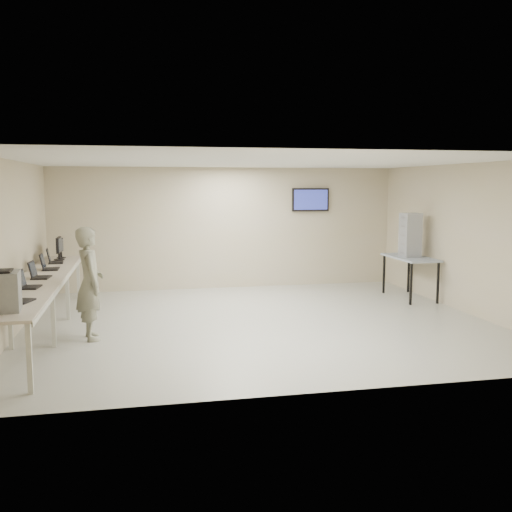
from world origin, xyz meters
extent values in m
cube|color=#A5A294|center=(0.00, 0.00, 0.00)|extent=(8.00, 7.00, 0.01)
cube|color=silver|center=(0.00, 0.00, 2.80)|extent=(8.00, 7.00, 0.01)
cube|color=#BCAE97|center=(0.00, 3.50, 1.40)|extent=(8.00, 0.01, 2.80)
cube|color=#BCAE97|center=(0.00, -3.50, 1.40)|extent=(8.00, 0.01, 2.80)
cube|color=#BCAE97|center=(-4.00, 0.00, 1.40)|extent=(0.01, 7.00, 2.80)
cube|color=#BCAE97|center=(4.00, 0.00, 1.40)|extent=(0.01, 7.00, 2.80)
cube|color=black|center=(2.00, 3.48, 2.05)|extent=(0.15, 0.04, 0.15)
cube|color=black|center=(2.00, 3.44, 2.05)|extent=(0.90, 0.06, 0.55)
cube|color=navy|center=(2.00, 3.40, 2.05)|extent=(0.82, 0.01, 0.47)
cube|color=beige|center=(-3.60, 0.00, 0.88)|extent=(0.75, 6.00, 0.04)
cube|color=beige|center=(-3.23, 0.00, 0.85)|extent=(0.02, 6.00, 0.06)
cube|color=beige|center=(-3.30, -2.85, 0.43)|extent=(0.06, 0.06, 0.86)
cube|color=beige|center=(-3.90, -0.90, 0.43)|extent=(0.06, 0.06, 0.86)
cube|color=beige|center=(-3.30, -0.90, 0.43)|extent=(0.06, 0.06, 0.86)
cube|color=beige|center=(-3.90, 0.90, 0.43)|extent=(0.06, 0.06, 0.86)
cube|color=beige|center=(-3.30, 0.90, 0.43)|extent=(0.06, 0.06, 0.86)
cube|color=beige|center=(-3.90, 2.85, 0.43)|extent=(0.06, 0.06, 0.86)
cube|color=beige|center=(-3.30, 2.85, 0.43)|extent=(0.06, 0.06, 0.86)
cube|color=gray|center=(-3.65, -2.41, 1.14)|extent=(0.44, 0.49, 0.47)
cube|color=black|center=(-3.65, -2.41, 1.38)|extent=(0.27, 0.35, 0.02)
cube|color=black|center=(-3.54, -1.90, 0.91)|extent=(0.34, 0.40, 0.02)
cube|color=black|center=(-3.66, -1.90, 1.04)|extent=(0.16, 0.33, 0.24)
cube|color=black|center=(-3.65, -1.90, 1.04)|extent=(0.13, 0.28, 0.20)
cube|color=black|center=(-3.60, -0.86, 0.91)|extent=(0.29, 0.37, 0.02)
cube|color=black|center=(-3.73, -0.86, 1.05)|extent=(0.10, 0.33, 0.25)
cube|color=black|center=(-3.71, -0.86, 1.05)|extent=(0.08, 0.29, 0.21)
cube|color=black|center=(-3.59, 0.04, 0.91)|extent=(0.29, 0.38, 0.02)
cube|color=black|center=(-3.72, 0.04, 1.05)|extent=(0.10, 0.35, 0.26)
cube|color=black|center=(-3.71, 0.04, 1.05)|extent=(0.08, 0.30, 0.22)
cube|color=black|center=(-3.58, 0.98, 0.91)|extent=(0.28, 0.38, 0.02)
cube|color=black|center=(-3.71, 0.98, 1.06)|extent=(0.08, 0.35, 0.27)
cube|color=black|center=(-3.69, 0.98, 1.06)|extent=(0.06, 0.31, 0.22)
cube|color=black|center=(-3.61, 1.88, 0.91)|extent=(0.30, 0.39, 0.02)
cube|color=black|center=(-3.74, 1.88, 1.05)|extent=(0.10, 0.35, 0.26)
cube|color=black|center=(-3.72, 1.88, 1.05)|extent=(0.08, 0.31, 0.22)
cylinder|color=black|center=(-3.60, 2.34, 0.91)|extent=(0.21, 0.21, 0.02)
cube|color=black|center=(-3.60, 2.34, 1.00)|extent=(0.04, 0.03, 0.17)
cube|color=black|center=(-3.60, 2.34, 1.20)|extent=(0.05, 0.46, 0.31)
cube|color=black|center=(-3.57, 2.34, 1.20)|extent=(0.00, 0.42, 0.27)
cylinder|color=black|center=(-3.60, 2.65, 0.91)|extent=(0.18, 0.18, 0.01)
cube|color=black|center=(-3.60, 2.65, 0.99)|extent=(0.04, 0.03, 0.14)
cube|color=black|center=(-3.60, 2.65, 1.17)|extent=(0.05, 0.41, 0.27)
cube|color=black|center=(-3.57, 2.65, 1.17)|extent=(0.00, 0.37, 0.23)
imported|color=#666953|center=(-2.79, -0.53, 0.88)|extent=(0.55, 0.72, 1.76)
cube|color=#8D97A2|center=(3.60, 1.44, 0.87)|extent=(0.69, 1.48, 0.04)
cube|color=black|center=(3.30, 0.80, 0.43)|extent=(0.04, 0.04, 0.85)
cube|color=black|center=(3.30, 2.08, 0.43)|extent=(0.04, 0.04, 0.85)
cube|color=black|center=(3.90, 0.80, 0.43)|extent=(0.04, 0.04, 0.85)
cube|color=black|center=(3.90, 2.08, 0.43)|extent=(0.04, 0.04, 0.85)
cube|color=#9FA1A9|center=(3.58, 1.44, 0.98)|extent=(0.35, 0.39, 0.18)
cube|color=#9FA1A9|center=(3.58, 1.44, 1.17)|extent=(0.35, 0.39, 0.18)
cube|color=#9FA1A9|center=(3.58, 1.44, 1.35)|extent=(0.35, 0.39, 0.18)
cube|color=#9FA1A9|center=(3.58, 1.44, 1.54)|extent=(0.35, 0.39, 0.18)
cube|color=#9FA1A9|center=(3.58, 1.44, 1.72)|extent=(0.35, 0.39, 0.18)
camera|label=1|loc=(-2.05, -9.59, 2.41)|focal=40.00mm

